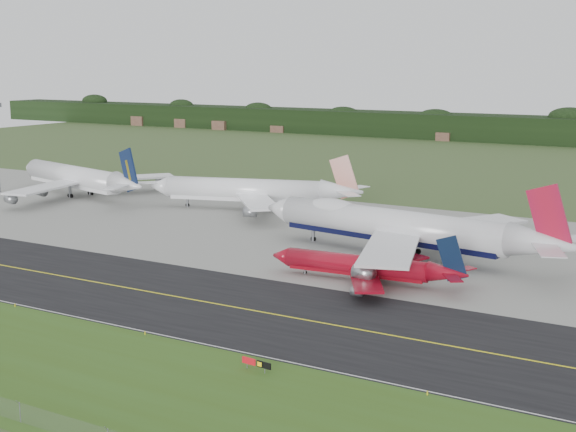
# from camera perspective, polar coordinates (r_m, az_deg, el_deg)

# --- Properties ---
(ground) EXTENTS (600.00, 600.00, 0.00)m
(ground) POSITION_cam_1_polar(r_m,az_deg,el_deg) (127.39, -4.00, -5.81)
(ground) COLOR #374A22
(ground) RESTS_ON ground
(grass_verge) EXTENTS (400.00, 30.00, 0.01)m
(grass_verge) POSITION_cam_1_polar(r_m,az_deg,el_deg) (101.88, -15.23, -10.53)
(grass_verge) COLOR #375519
(grass_verge) RESTS_ON ground
(taxiway) EXTENTS (400.00, 32.00, 0.02)m
(taxiway) POSITION_cam_1_polar(r_m,az_deg,el_deg) (124.24, -5.04, -6.26)
(taxiway) COLOR black
(taxiway) RESTS_ON ground
(apron) EXTENTS (400.00, 78.00, 0.01)m
(apron) POSITION_cam_1_polar(r_m,az_deg,el_deg) (170.69, 5.59, -1.53)
(apron) COLOR gray
(apron) RESTS_ON ground
(taxiway_centreline) EXTENTS (400.00, 0.40, 0.00)m
(taxiway_centreline) POSITION_cam_1_polar(r_m,az_deg,el_deg) (124.24, -5.04, -6.25)
(taxiway_centreline) COLOR yellow
(taxiway_centreline) RESTS_ON taxiway
(taxiway_edge_line) EXTENTS (400.00, 0.25, 0.00)m
(taxiway_edge_line) POSITION_cam_1_polar(r_m,az_deg,el_deg) (112.54, -9.60, -8.20)
(taxiway_edge_line) COLOR silver
(taxiway_edge_line) RESTS_ON taxiway
(horizon_treeline) EXTENTS (700.00, 25.00, 12.00)m
(horizon_treeline) POSITION_cam_1_polar(r_m,az_deg,el_deg) (382.27, 19.63, 5.59)
(horizon_treeline) COLOR black
(horizon_treeline) RESTS_ON ground
(jet_ba_747) EXTENTS (66.77, 54.80, 16.80)m
(jet_ba_747) POSITION_cam_1_polar(r_m,az_deg,el_deg) (153.98, 8.02, -0.77)
(jet_ba_747) COLOR silver
(jet_ba_747) RESTS_ON ground
(jet_red_737) EXTENTS (34.98, 28.46, 9.44)m
(jet_red_737) POSITION_cam_1_polar(r_m,az_deg,el_deg) (136.11, 5.63, -3.60)
(jet_red_737) COLOR maroon
(jet_red_737) RESTS_ON ground
(jet_navy_gold) EXTENTS (58.72, 50.10, 15.35)m
(jet_navy_gold) POSITION_cam_1_polar(r_m,az_deg,el_deg) (228.88, -14.62, 2.62)
(jet_navy_gold) COLOR white
(jet_navy_gold) RESTS_ON ground
(jet_star_tail) EXTENTS (54.36, 44.42, 14.58)m
(jet_star_tail) POSITION_cam_1_polar(r_m,az_deg,el_deg) (200.87, -2.37, 1.80)
(jet_star_tail) COLOR white
(jet_star_tail) RESTS_ON ground
(taxiway_sign) EXTENTS (4.29, 0.58, 1.43)m
(taxiway_sign) POSITION_cam_1_polar(r_m,az_deg,el_deg) (97.87, -2.27, -10.41)
(taxiway_sign) COLOR slate
(taxiway_sign) RESTS_ON ground
(edge_marker_left) EXTENTS (0.16, 0.16, 0.50)m
(edge_marker_left) POSITION_cam_1_polar(r_m,az_deg,el_deg) (129.23, -18.84, -6.03)
(edge_marker_left) COLOR yellow
(edge_marker_left) RESTS_ON ground
(edge_marker_center) EXTENTS (0.16, 0.16, 0.50)m
(edge_marker_center) POSITION_cam_1_polar(r_m,az_deg,el_deg) (112.06, -10.14, -8.19)
(edge_marker_center) COLOR yellow
(edge_marker_center) RESTS_ON ground
(edge_marker_right) EXTENTS (0.16, 0.16, 0.50)m
(edge_marker_right) POSITION_cam_1_polar(r_m,az_deg,el_deg) (92.81, 9.88, -12.30)
(edge_marker_right) COLOR yellow
(edge_marker_right) RESTS_ON ground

